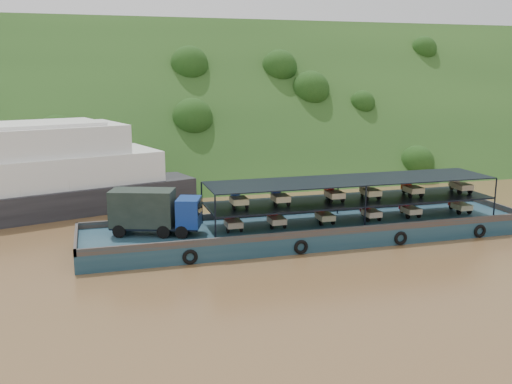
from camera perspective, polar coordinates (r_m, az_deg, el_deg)
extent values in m
plane|color=brown|center=(45.18, 3.51, -4.59)|extent=(160.00, 160.00, 0.00)
cube|color=#193613|center=(79.20, -5.26, 2.56)|extent=(140.00, 39.60, 39.60)
cube|color=#133243|center=(44.88, 5.33, -3.93)|extent=(35.00, 7.00, 1.20)
cube|color=#592D19|center=(47.74, 3.86, -1.88)|extent=(35.00, 0.20, 0.50)
cube|color=#592D19|center=(41.63, 7.06, -4.02)|extent=(35.00, 0.20, 0.50)
cube|color=#592D19|center=(53.41, 23.01, -1.33)|extent=(0.20, 7.00, 0.50)
cube|color=#592D19|center=(41.74, -17.56, -4.46)|extent=(0.20, 7.00, 0.50)
torus|color=black|center=(39.05, -6.60, -6.48)|extent=(1.06, 0.26, 1.06)
torus|color=black|center=(41.03, 4.53, -5.52)|extent=(1.06, 0.26, 1.06)
torus|color=black|center=(44.39, 14.27, -4.50)|extent=(1.06, 0.26, 1.06)
torus|color=black|center=(48.24, 21.48, -3.66)|extent=(1.06, 0.26, 1.06)
cylinder|color=black|center=(41.99, -13.51, -3.82)|extent=(1.00, 0.62, 0.94)
cylinder|color=black|center=(43.81, -12.79, -3.12)|extent=(1.00, 0.62, 0.94)
cylinder|color=black|center=(41.20, -9.24, -3.94)|extent=(1.00, 0.62, 0.94)
cylinder|color=black|center=(43.06, -8.69, -3.23)|extent=(1.00, 0.62, 0.94)
cylinder|color=black|center=(40.94, -7.44, -3.98)|extent=(1.00, 0.62, 0.94)
cylinder|color=black|center=(42.81, -6.96, -3.26)|extent=(1.00, 0.62, 0.94)
cube|color=black|center=(42.25, -9.96, -3.37)|extent=(6.71, 4.05, 0.19)
cube|color=navy|center=(41.50, -6.73, -2.00)|extent=(2.25, 2.65, 2.07)
cube|color=black|center=(41.29, -5.65, -1.51)|extent=(0.67, 1.79, 0.85)
cube|color=black|center=(42.14, -11.28, -1.55)|extent=(5.00, 3.61, 2.63)
cube|color=black|center=(45.70, 9.47, -0.83)|extent=(23.00, 5.00, 0.12)
cube|color=black|center=(45.37, 9.54, 1.19)|extent=(23.00, 5.00, 0.08)
cylinder|color=black|center=(39.74, -4.09, -2.64)|extent=(0.12, 0.12, 3.30)
cylinder|color=black|center=(44.50, -5.45, -1.08)|extent=(0.12, 0.12, 3.30)
cylinder|color=black|center=(43.52, 10.88, -1.54)|extent=(0.12, 0.12, 3.30)
cylinder|color=black|center=(47.91, 8.19, -0.21)|extent=(0.12, 0.12, 3.30)
cylinder|color=black|center=(49.74, 22.78, -0.59)|extent=(0.12, 0.12, 3.30)
cylinder|color=black|center=(53.62, 19.47, 0.52)|extent=(0.12, 0.12, 3.30)
cylinder|color=black|center=(43.82, -2.73, -3.11)|extent=(0.12, 0.52, 0.52)
cylinder|color=black|center=(42.02, -2.82, -3.78)|extent=(0.14, 0.52, 0.52)
cylinder|color=black|center=(42.26, -1.50, -3.68)|extent=(0.14, 0.52, 0.52)
cube|color=tan|center=(42.37, -2.28, -3.16)|extent=(1.15, 1.50, 0.44)
cube|color=#A80B1A|center=(43.41, -2.64, -2.55)|extent=(0.55, 0.80, 0.80)
cube|color=#A80B1A|center=(43.10, -2.59, -1.97)|extent=(0.50, 0.10, 0.10)
cylinder|color=black|center=(44.70, 1.51, -2.80)|extent=(0.12, 0.52, 0.52)
cylinder|color=black|center=(42.90, 1.60, -3.44)|extent=(0.14, 0.52, 0.52)
cylinder|color=black|center=(43.20, 2.87, -3.34)|extent=(0.14, 0.52, 0.52)
cube|color=#C4AE8B|center=(43.28, 2.09, -2.84)|extent=(1.15, 1.50, 0.44)
cube|color=red|center=(44.30, 1.63, -2.25)|extent=(0.55, 0.80, 0.80)
cube|color=red|center=(43.99, 1.71, -1.68)|extent=(0.50, 0.10, 0.10)
cylinder|color=black|center=(46.03, 6.23, -2.44)|extent=(0.12, 0.52, 0.52)
cylinder|color=black|center=(44.23, 6.51, -3.04)|extent=(0.14, 0.52, 0.52)
cylinder|color=black|center=(44.62, 7.70, -2.94)|extent=(0.14, 0.52, 0.52)
cube|color=#BAB284|center=(44.65, 6.94, -2.46)|extent=(1.15, 1.50, 0.44)
cube|color=red|center=(45.63, 6.39, -1.89)|extent=(0.55, 0.80, 0.80)
cube|color=red|center=(45.34, 6.50, -1.34)|extent=(0.50, 0.10, 0.10)
cylinder|color=black|center=(47.65, 10.67, -2.08)|extent=(0.12, 0.52, 0.52)
cylinder|color=black|center=(45.88, 11.11, -2.64)|extent=(0.14, 0.52, 0.52)
cylinder|color=black|center=(46.33, 12.22, -2.55)|extent=(0.14, 0.52, 0.52)
cube|color=beige|center=(46.32, 11.49, -2.08)|extent=(1.15, 1.50, 0.44)
cube|color=red|center=(47.27, 10.85, -1.55)|extent=(0.55, 0.80, 0.80)
cube|color=red|center=(46.98, 10.99, -1.01)|extent=(0.50, 0.10, 0.10)
cylinder|color=black|center=(49.33, 14.37, -1.77)|extent=(0.12, 0.52, 0.52)
cylinder|color=black|center=(47.59, 14.94, -2.30)|extent=(0.14, 0.52, 0.52)
cylinder|color=black|center=(48.10, 15.97, -2.21)|extent=(0.14, 0.52, 0.52)
cube|color=beige|center=(48.05, 15.26, -1.76)|extent=(1.15, 1.50, 0.44)
cube|color=#B50C1B|center=(48.97, 14.58, -1.26)|extent=(0.55, 0.80, 0.80)
cube|color=#B50C1B|center=(48.69, 14.73, -0.74)|extent=(0.50, 0.10, 0.10)
cylinder|color=black|center=(51.89, 18.93, -1.38)|extent=(0.12, 0.52, 0.52)
cylinder|color=black|center=(50.18, 19.63, -1.87)|extent=(0.14, 0.52, 0.52)
cylinder|color=black|center=(50.76, 20.55, -1.78)|extent=(0.14, 0.52, 0.52)
cube|color=beige|center=(50.67, 19.89, -1.36)|extent=(1.15, 1.50, 0.44)
cube|color=red|center=(51.54, 19.16, -0.89)|extent=(0.55, 0.80, 0.80)
cube|color=red|center=(51.28, 19.32, -0.39)|extent=(0.50, 0.10, 0.10)
cylinder|color=black|center=(43.51, -2.19, -0.89)|extent=(0.12, 0.52, 0.52)
cylinder|color=black|center=(41.69, -2.25, -1.46)|extent=(0.14, 0.52, 0.52)
cylinder|color=black|center=(41.94, -0.93, -1.37)|extent=(0.14, 0.52, 0.52)
cube|color=#C6C28C|center=(42.07, -1.71, -0.86)|extent=(1.15, 1.50, 0.44)
cube|color=#1B46A4|center=(43.11, -2.09, -0.30)|extent=(0.55, 0.80, 0.80)
cube|color=#1B46A4|center=(42.82, -2.03, 0.30)|extent=(0.50, 0.10, 0.10)
cylinder|color=black|center=(44.38, 1.88, -0.63)|extent=(0.12, 0.52, 0.52)
cylinder|color=black|center=(42.56, 1.99, -1.18)|extent=(0.14, 0.52, 0.52)
cylinder|color=black|center=(42.88, 3.26, -1.09)|extent=(0.14, 0.52, 0.52)
cube|color=beige|center=(42.97, 2.48, -0.59)|extent=(1.15, 1.50, 0.44)
cube|color=navy|center=(43.99, 2.00, -0.05)|extent=(0.55, 0.80, 0.80)
cube|color=navy|center=(43.71, 2.09, 0.54)|extent=(0.50, 0.10, 0.10)
cylinder|color=black|center=(45.92, 7.15, -0.29)|extent=(0.12, 0.52, 0.52)
cylinder|color=black|center=(44.11, 7.47, -0.80)|extent=(0.14, 0.52, 0.52)
cylinder|color=black|center=(44.52, 8.65, -0.72)|extent=(0.14, 0.52, 0.52)
cube|color=beige|center=(44.55, 7.89, -0.24)|extent=(1.15, 1.50, 0.44)
cube|color=#B9130C|center=(45.55, 7.31, 0.27)|extent=(0.55, 0.80, 0.80)
cube|color=#B9130C|center=(45.27, 7.43, 0.84)|extent=(0.50, 0.10, 0.10)
cylinder|color=black|center=(47.21, 10.61, -0.07)|extent=(0.12, 0.52, 0.52)
cylinder|color=black|center=(45.42, 11.06, -0.55)|extent=(0.14, 0.52, 0.52)
cylinder|color=black|center=(45.88, 12.17, -0.48)|extent=(0.14, 0.52, 0.52)
cube|color=#C7BE8D|center=(45.88, 11.43, -0.01)|extent=(1.15, 1.50, 0.44)
cube|color=beige|center=(46.85, 10.80, 0.48)|extent=(0.55, 0.80, 0.80)
cube|color=beige|center=(46.58, 10.93, 1.04)|extent=(0.50, 0.10, 0.10)
cylinder|color=black|center=(49.02, 14.58, 0.19)|extent=(0.12, 0.52, 0.52)
cylinder|color=black|center=(47.26, 15.17, -0.27)|extent=(0.14, 0.52, 0.52)
cylinder|color=black|center=(47.78, 16.19, -0.20)|extent=(0.14, 0.52, 0.52)
cube|color=tan|center=(47.74, 15.48, 0.25)|extent=(1.15, 1.50, 0.44)
cube|color=#A9250B|center=(48.67, 14.79, 0.72)|extent=(0.55, 0.80, 0.80)
cube|color=#A9250B|center=(48.41, 14.95, 1.26)|extent=(0.50, 0.10, 0.10)
cylinder|color=black|center=(51.49, 18.98, 0.48)|extent=(0.12, 0.52, 0.52)
cylinder|color=black|center=(49.77, 19.69, 0.05)|extent=(0.14, 0.52, 0.52)
cylinder|color=black|center=(50.36, 20.61, 0.11)|extent=(0.14, 0.52, 0.52)
cube|color=tan|center=(50.27, 19.95, 0.54)|extent=(1.15, 1.50, 0.44)
cube|color=beige|center=(51.16, 19.21, 0.98)|extent=(0.55, 0.80, 0.80)
cube|color=beige|center=(50.91, 19.38, 1.49)|extent=(0.50, 0.10, 0.10)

